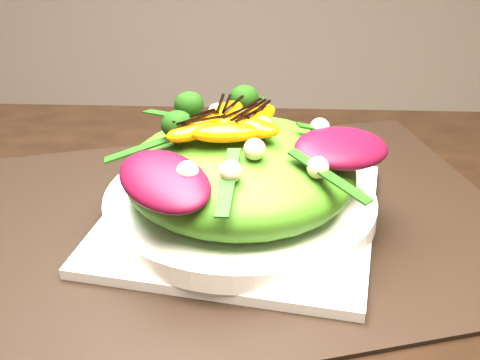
{
  "coord_description": "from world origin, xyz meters",
  "views": [
    {
      "loc": [
        0.19,
        -0.37,
        1.07
      ],
      "look_at": [
        0.16,
        0.15,
        0.8
      ],
      "focal_mm": 48.0,
      "sensor_mm": 36.0,
      "label": 1
    }
  ],
  "objects_px": {
    "plate_base": "(240,216)",
    "orange_segment": "(222,114)",
    "salad_bowl": "(240,203)",
    "lettuce_mound": "(240,171)",
    "placemat": "(240,222)",
    "dining_table": "(19,343)"
  },
  "relations": [
    {
      "from": "plate_base",
      "to": "lettuce_mound",
      "type": "height_order",
      "value": "lettuce_mound"
    },
    {
      "from": "placemat",
      "to": "lettuce_mound",
      "type": "relative_size",
      "value": 2.4
    },
    {
      "from": "dining_table",
      "to": "plate_base",
      "type": "xyz_separation_m",
      "value": [
        0.16,
        0.15,
        0.03
      ]
    },
    {
      "from": "orange_segment",
      "to": "dining_table",
      "type": "bearing_deg",
      "value": -128.28
    },
    {
      "from": "salad_bowl",
      "to": "lettuce_mound",
      "type": "relative_size",
      "value": 1.19
    },
    {
      "from": "dining_table",
      "to": "salad_bowl",
      "type": "distance_m",
      "value": 0.23
    },
    {
      "from": "orange_segment",
      "to": "placemat",
      "type": "bearing_deg",
      "value": -62.14
    },
    {
      "from": "orange_segment",
      "to": "plate_base",
      "type": "bearing_deg",
      "value": -62.14
    },
    {
      "from": "placemat",
      "to": "orange_segment",
      "type": "bearing_deg",
      "value": 117.86
    },
    {
      "from": "plate_base",
      "to": "salad_bowl",
      "type": "distance_m",
      "value": 0.01
    },
    {
      "from": "salad_bowl",
      "to": "lettuce_mound",
      "type": "bearing_deg",
      "value": -135.0
    },
    {
      "from": "placemat",
      "to": "salad_bowl",
      "type": "relative_size",
      "value": 2.01
    },
    {
      "from": "plate_base",
      "to": "dining_table",
      "type": "bearing_deg",
      "value": -137.55
    },
    {
      "from": "dining_table",
      "to": "orange_segment",
      "type": "height_order",
      "value": "dining_table"
    },
    {
      "from": "salad_bowl",
      "to": "plate_base",
      "type": "bearing_deg",
      "value": 0.0
    },
    {
      "from": "plate_base",
      "to": "lettuce_mound",
      "type": "xyz_separation_m",
      "value": [
        -0.0,
        -0.0,
        0.05
      ]
    },
    {
      "from": "plate_base",
      "to": "orange_segment",
      "type": "height_order",
      "value": "orange_segment"
    },
    {
      "from": "placemat",
      "to": "lettuce_mound",
      "type": "distance_m",
      "value": 0.05
    },
    {
      "from": "lettuce_mound",
      "to": "dining_table",
      "type": "bearing_deg",
      "value": -137.55
    },
    {
      "from": "lettuce_mound",
      "to": "orange_segment",
      "type": "height_order",
      "value": "orange_segment"
    },
    {
      "from": "orange_segment",
      "to": "salad_bowl",
      "type": "bearing_deg",
      "value": -62.14
    },
    {
      "from": "placemat",
      "to": "orange_segment",
      "type": "height_order",
      "value": "orange_segment"
    }
  ]
}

